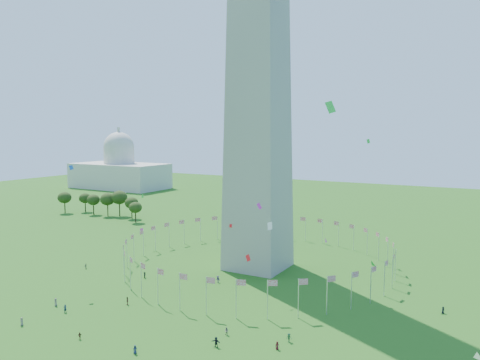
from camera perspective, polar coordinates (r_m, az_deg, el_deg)
ground at (r=106.60m, az=-10.67°, el=-17.11°), size 600.00×600.00×0.00m
flag_ring at (r=144.92m, az=2.20°, el=-8.86°), size 80.24×80.24×9.00m
capitol_building at (r=352.94m, az=-14.52°, el=2.77°), size 70.00×35.00×46.00m
crowd at (r=106.50m, az=-8.56°, el=-16.57°), size 99.42×66.15×1.99m
kites_aloft at (r=117.39m, az=1.77°, el=-4.71°), size 114.99×67.65×41.83m
tree_line_west at (r=239.73m, az=-16.13°, el=-2.95°), size 54.78×15.71×12.34m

